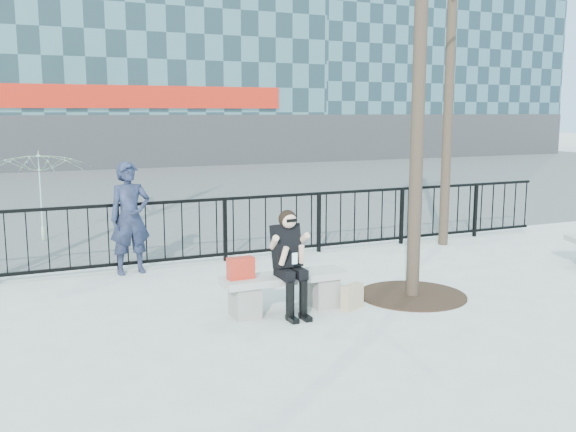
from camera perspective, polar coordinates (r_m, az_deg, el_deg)
name	(u,v)px	position (r m, az deg, el deg)	size (l,w,h in m)	color
ground	(285,311)	(8.38, -0.27, -8.44)	(120.00, 120.00, 0.00)	#A3A39D
street_surface	(107,187)	(22.68, -15.77, 2.47)	(60.00, 23.00, 0.01)	#474747
railing	(214,230)	(10.98, -6.61, -1.26)	(14.00, 0.06, 1.10)	black
tree_grate	(412,295)	(9.19, 10.97, -6.92)	(1.50, 1.50, 0.02)	black
bench_main	(285,288)	(8.29, -0.27, -6.46)	(1.65, 0.46, 0.49)	slate
seated_woman	(290,263)	(8.06, 0.19, -4.21)	(0.50, 0.64, 1.34)	black
handbag	(241,268)	(8.01, -4.22, -4.64)	(0.33, 0.15, 0.27)	red
shopping_bag	(352,297)	(8.47, 5.73, -7.15)	(0.34, 0.13, 0.32)	#C7AB8D
standing_man	(130,218)	(10.39, -13.86, -0.18)	(0.65, 0.43, 1.78)	black
vendor_umbrella	(40,196)	(13.48, -21.17, 1.63)	(1.97, 2.01, 1.81)	#D9EC34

